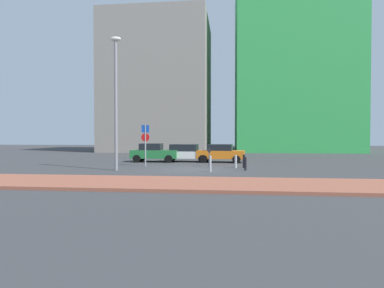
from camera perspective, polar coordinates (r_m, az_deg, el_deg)
ground_plane at (r=21.50m, az=0.01°, el=-4.48°), size 120.00×120.00×0.00m
sidewalk_brick at (r=14.76m, az=-3.02°, el=-6.86°), size 40.00×4.16×0.14m
parked_car_green at (r=28.23m, az=-6.64°, el=-1.48°), size 4.00×1.98×1.58m
parked_car_white at (r=28.18m, az=-1.06°, el=-1.51°), size 4.34×2.08×1.50m
parked_car_orange at (r=27.68m, az=5.00°, el=-1.55°), size 4.06×2.11×1.52m
parking_sign_post at (r=24.07m, az=-8.11°, el=0.69°), size 0.60×0.10×3.04m
parking_meter at (r=23.27m, az=3.01°, el=-1.89°), size 0.18×0.14×1.34m
street_lamp at (r=21.70m, az=-13.10°, el=8.52°), size 0.70×0.36×8.52m
traffic_bollard_near at (r=21.27m, az=9.27°, el=-3.41°), size 0.15×0.15×0.85m
traffic_bollard_mid at (r=22.83m, az=7.61°, el=-3.05°), size 0.16×0.16×0.88m
traffic_bollard_far at (r=22.89m, az=9.02°, el=-2.98°), size 0.17×0.17×0.92m
traffic_bollard_edge at (r=20.08m, az=3.21°, el=-3.47°), size 0.13×0.13×0.99m
building_colorful_midrise at (r=54.37m, az=16.70°, el=12.84°), size 16.72×17.45×26.19m
building_under_construction at (r=50.72m, az=-5.70°, el=9.98°), size 14.88×13.68×19.66m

